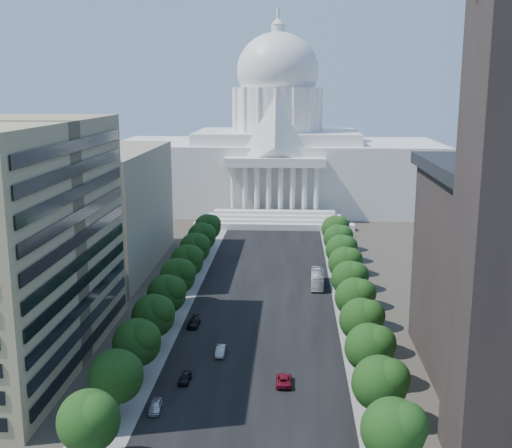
% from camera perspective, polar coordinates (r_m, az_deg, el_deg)
% --- Properties ---
extents(road_asphalt, '(30.00, 260.00, 0.01)m').
position_cam_1_polar(road_asphalt, '(153.55, 0.92, -5.02)').
color(road_asphalt, black).
rests_on(road_asphalt, ground).
extents(sidewalk_left, '(8.00, 260.00, 0.02)m').
position_cam_1_polar(sidewalk_left, '(155.45, -6.12, -4.87)').
color(sidewalk_left, gray).
rests_on(sidewalk_left, ground).
extents(sidewalk_right, '(8.00, 260.00, 0.02)m').
position_cam_1_polar(sidewalk_right, '(153.98, 8.03, -5.09)').
color(sidewalk_right, gray).
rests_on(sidewalk_right, ground).
extents(capitol, '(120.00, 56.00, 73.00)m').
position_cam_1_polar(capitol, '(242.89, 1.88, 6.15)').
color(capitol, white).
rests_on(capitol, ground).
extents(office_block_left_far, '(38.00, 52.00, 30.00)m').
position_cam_1_polar(office_block_left_far, '(168.40, -15.46, 1.33)').
color(office_block_left_far, gray).
rests_on(office_block_left_far, ground).
extents(tree_l_a, '(7.79, 7.60, 9.97)m').
position_cam_1_polar(tree_l_a, '(82.13, -14.47, -16.48)').
color(tree_l_a, '#33261C').
rests_on(tree_l_a, ground).
extents(tree_l_b, '(7.79, 7.60, 9.97)m').
position_cam_1_polar(tree_l_b, '(92.36, -12.18, -13.00)').
color(tree_l_b, '#33261C').
rests_on(tree_l_b, ground).
extents(tree_l_c, '(7.79, 7.60, 9.97)m').
position_cam_1_polar(tree_l_c, '(102.98, -10.40, -10.22)').
color(tree_l_c, '#33261C').
rests_on(tree_l_c, ground).
extents(tree_l_d, '(7.79, 7.60, 9.97)m').
position_cam_1_polar(tree_l_d, '(113.87, -8.98, -7.95)').
color(tree_l_d, '#33261C').
rests_on(tree_l_d, ground).
extents(tree_l_e, '(7.79, 7.60, 9.97)m').
position_cam_1_polar(tree_l_e, '(124.97, -7.82, -6.08)').
color(tree_l_e, '#33261C').
rests_on(tree_l_e, ground).
extents(tree_l_f, '(7.79, 7.60, 9.97)m').
position_cam_1_polar(tree_l_f, '(136.22, -6.86, -4.52)').
color(tree_l_f, '#33261C').
rests_on(tree_l_f, ground).
extents(tree_l_g, '(7.79, 7.60, 9.97)m').
position_cam_1_polar(tree_l_g, '(147.58, -6.05, -3.19)').
color(tree_l_g, '#33261C').
rests_on(tree_l_g, ground).
extents(tree_l_h, '(7.79, 7.60, 9.97)m').
position_cam_1_polar(tree_l_h, '(159.04, -5.35, -2.05)').
color(tree_l_h, '#33261C').
rests_on(tree_l_h, ground).
extents(tree_l_i, '(7.79, 7.60, 9.97)m').
position_cam_1_polar(tree_l_i, '(170.58, -4.76, -1.07)').
color(tree_l_i, '#33261C').
rests_on(tree_l_i, ground).
extents(tree_l_j, '(7.79, 7.60, 9.97)m').
position_cam_1_polar(tree_l_j, '(182.17, -4.23, -0.21)').
color(tree_l_j, '#33261C').
rests_on(tree_l_j, ground).
extents(tree_r_a, '(7.79, 7.60, 9.97)m').
position_cam_1_polar(tree_r_a, '(79.60, 12.36, -17.35)').
color(tree_r_a, '#33261C').
rests_on(tree_r_a, ground).
extents(tree_r_b, '(7.79, 7.60, 9.97)m').
position_cam_1_polar(tree_r_b, '(90.13, 11.16, -13.62)').
color(tree_r_b, '#33261C').
rests_on(tree_r_b, ground).
extents(tree_r_c, '(7.79, 7.60, 9.97)m').
position_cam_1_polar(tree_r_c, '(100.98, 10.24, -10.67)').
color(tree_r_c, '#33261C').
rests_on(tree_r_c, ground).
extents(tree_r_d, '(7.79, 7.60, 9.97)m').
position_cam_1_polar(tree_r_d, '(112.07, 9.52, -8.31)').
color(tree_r_d, '#33261C').
rests_on(tree_r_d, ground).
extents(tree_r_e, '(7.79, 7.60, 9.97)m').
position_cam_1_polar(tree_r_e, '(123.32, 8.93, -6.37)').
color(tree_r_e, '#33261C').
rests_on(tree_r_e, ground).
extents(tree_r_f, '(7.79, 7.60, 9.97)m').
position_cam_1_polar(tree_r_f, '(134.71, 8.45, -4.75)').
color(tree_r_f, '#33261C').
rests_on(tree_r_f, ground).
extents(tree_r_g, '(7.79, 7.60, 9.97)m').
position_cam_1_polar(tree_r_g, '(146.20, 8.04, -3.39)').
color(tree_r_g, '#33261C').
rests_on(tree_r_g, ground).
extents(tree_r_h, '(7.79, 7.60, 9.97)m').
position_cam_1_polar(tree_r_h, '(157.76, 7.69, -2.23)').
color(tree_r_h, '#33261C').
rests_on(tree_r_h, ground).
extents(tree_r_i, '(7.79, 7.60, 9.97)m').
position_cam_1_polar(tree_r_i, '(169.38, 7.40, -1.22)').
color(tree_r_i, '#33261C').
rests_on(tree_r_i, ground).
extents(tree_r_j, '(7.79, 7.60, 9.97)m').
position_cam_1_polar(tree_r_j, '(181.05, 7.14, -0.35)').
color(tree_r_j, '#33261C').
rests_on(tree_r_j, ground).
extents(streetlight_a, '(2.61, 0.44, 9.00)m').
position_cam_1_polar(streetlight_a, '(78.64, 13.73, -18.34)').
color(streetlight_a, gray).
rests_on(streetlight_a, ground).
extents(streetlight_b, '(2.61, 0.44, 9.00)m').
position_cam_1_polar(streetlight_b, '(100.69, 11.18, -11.17)').
color(streetlight_b, gray).
rests_on(streetlight_b, ground).
extents(streetlight_c, '(2.61, 0.44, 9.00)m').
position_cam_1_polar(streetlight_c, '(123.87, 9.64, -6.62)').
color(streetlight_c, gray).
rests_on(streetlight_c, ground).
extents(streetlight_d, '(2.61, 0.44, 9.00)m').
position_cam_1_polar(streetlight_d, '(147.65, 8.60, -3.51)').
color(streetlight_d, gray).
rests_on(streetlight_d, ground).
extents(streetlight_e, '(2.61, 0.44, 9.00)m').
position_cam_1_polar(streetlight_e, '(171.77, 7.86, -1.27)').
color(streetlight_e, gray).
rests_on(streetlight_e, ground).
extents(streetlight_f, '(2.61, 0.44, 9.00)m').
position_cam_1_polar(streetlight_f, '(196.12, 7.30, 0.42)').
color(streetlight_f, gray).
rests_on(streetlight_f, ground).
extents(car_dark_a, '(1.89, 4.17, 1.39)m').
position_cam_1_polar(car_dark_a, '(103.54, -6.34, -13.44)').
color(car_dark_a, black).
rests_on(car_dark_a, ground).
extents(car_silver, '(1.63, 4.56, 1.50)m').
position_cam_1_polar(car_silver, '(112.49, -3.17, -11.20)').
color(car_silver, '#979A9E').
rests_on(car_silver, ground).
extents(car_red, '(2.43, 5.23, 1.45)m').
position_cam_1_polar(car_red, '(102.32, 2.49, -13.68)').
color(car_red, maroon).
rests_on(car_red, ground).
extents(car_dark_b, '(2.22, 5.14, 1.47)m').
position_cam_1_polar(car_dark_b, '(125.48, -5.56, -8.72)').
color(car_dark_b, black).
rests_on(car_dark_b, ground).
extents(car_parked, '(2.03, 4.36, 1.45)m').
position_cam_1_polar(car_parked, '(95.88, -8.93, -15.71)').
color(car_parked, '#B2B3BA').
rests_on(car_parked, ground).
extents(city_bus, '(3.35, 12.23, 3.38)m').
position_cam_1_polar(city_bus, '(149.58, 5.48, -4.87)').
color(city_bus, silver).
rests_on(city_bus, ground).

